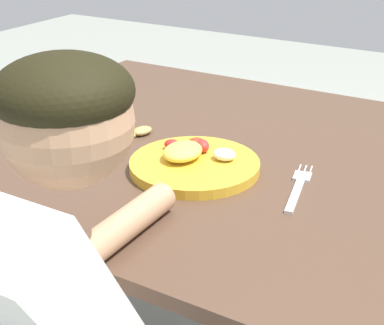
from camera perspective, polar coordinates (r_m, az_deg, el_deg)
dining_table at (r=1.28m, az=3.92°, el=-3.48°), size 1.26×0.96×0.73m
plate at (r=1.14m, az=0.16°, el=-0.01°), size 0.25×0.25×0.05m
fork at (r=1.08m, az=10.27°, el=-2.37°), size 0.06×0.20×0.01m
spoon at (r=1.29m, az=-6.16°, el=2.53°), size 0.06×0.22×0.02m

